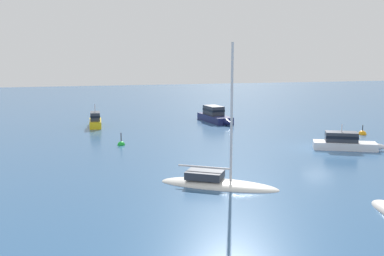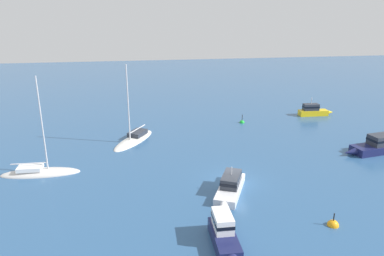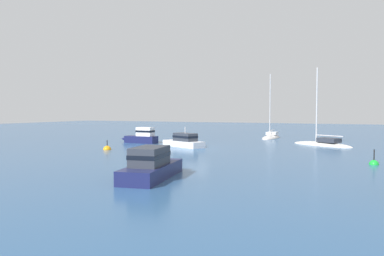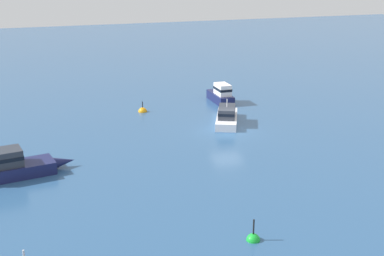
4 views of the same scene
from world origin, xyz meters
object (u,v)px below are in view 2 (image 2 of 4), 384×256
(yacht, at_px, (134,139))
(mooring_buoy, at_px, (242,123))
(sailboat, at_px, (40,173))
(powerboat, at_px, (314,111))
(motor_cruiser, at_px, (378,145))
(powerboat_1, at_px, (230,186))
(channel_buoy, at_px, (333,225))
(motor_cruiser_1, at_px, (224,235))

(yacht, relative_size, mooring_buoy, 6.35)
(sailboat, xyz_separation_m, powerboat, (13.92, -33.82, 0.59))
(motor_cruiser, height_order, powerboat, powerboat)
(sailboat, distance_m, powerboat, 36.58)
(powerboat_1, distance_m, channel_buoy, 8.21)
(motor_cruiser, relative_size, motor_cruiser_1, 1.49)
(channel_buoy, bearing_deg, mooring_buoy, -1.56)
(powerboat, relative_size, yacht, 0.55)
(powerboat, xyz_separation_m, yacht, (-6.35, 25.21, -0.56))
(sailboat, relative_size, mooring_buoy, 6.52)
(motor_cruiser_1, relative_size, powerboat_1, 0.78)
(motor_cruiser_1, height_order, mooring_buoy, motor_cruiser_1)
(powerboat, bearing_deg, yacht, -163.41)
(sailboat, xyz_separation_m, mooring_buoy, (12.14, -22.81, -0.09))
(sailboat, relative_size, yacht, 1.03)
(sailboat, xyz_separation_m, motor_cruiser_1, (-12.89, -14.13, 0.66))
(powerboat_1, bearing_deg, mooring_buoy, -174.20)
(motor_cruiser, bearing_deg, yacht, -25.70)
(motor_cruiser, distance_m, powerboat, 13.98)
(powerboat_1, bearing_deg, channel_buoy, 71.21)
(powerboat_1, distance_m, yacht, 15.84)
(yacht, distance_m, channel_buoy, 23.78)
(yacht, bearing_deg, mooring_buoy, 139.29)
(motor_cruiser, bearing_deg, powerboat, -98.49)
(powerboat, xyz_separation_m, mooring_buoy, (-1.78, 11.02, -0.68))
(motor_cruiser, xyz_separation_m, mooring_buoy, (12.20, 11.12, -0.73))
(powerboat, bearing_deg, powerboat_1, -128.52)
(motor_cruiser, xyz_separation_m, powerboat_1, (-6.22, 17.65, -0.13))
(sailboat, bearing_deg, mooring_buoy, 28.97)
(channel_buoy, bearing_deg, powerboat_1, 45.89)
(powerboat_1, relative_size, channel_buoy, 4.63)
(motor_cruiser, height_order, mooring_buoy, motor_cruiser)
(motor_cruiser, height_order, yacht, yacht)
(motor_cruiser_1, distance_m, channel_buoy, 8.11)
(yacht, relative_size, channel_buoy, 6.74)
(yacht, xyz_separation_m, channel_buoy, (-19.55, -13.54, -0.13))
(channel_buoy, bearing_deg, sailboat, 61.61)
(motor_cruiser_1, distance_m, powerboat, 33.27)
(powerboat_1, xyz_separation_m, mooring_buoy, (18.42, -6.53, -0.60))
(powerboat, xyz_separation_m, powerboat_1, (-20.20, 17.55, -0.08))
(mooring_buoy, bearing_deg, channel_buoy, 178.44)
(sailboat, distance_m, yacht, 11.47)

